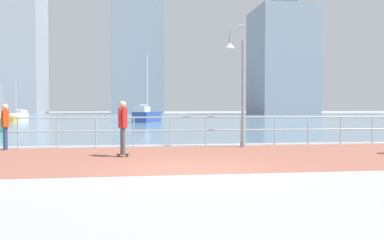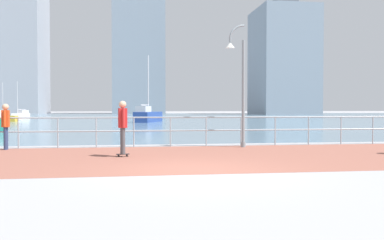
# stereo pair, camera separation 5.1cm
# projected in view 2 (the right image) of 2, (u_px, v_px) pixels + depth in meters

# --- Properties ---
(ground) EXTENTS (220.00, 220.00, 0.00)m
(ground) POSITION_uv_depth(u_px,v_px,m) (145.00, 120.00, 49.59)
(ground) COLOR #9E9EA3
(brick_paving) EXTENTS (28.00, 6.81, 0.01)m
(brick_paving) POSITION_uv_depth(u_px,v_px,m) (180.00, 157.00, 12.75)
(brick_paving) COLOR #935647
(brick_paving) RESTS_ON ground
(harbor_water) EXTENTS (180.00, 88.00, 0.00)m
(harbor_water) POSITION_uv_depth(u_px,v_px,m) (143.00, 118.00, 60.66)
(harbor_water) COLOR slate
(harbor_water) RESTS_ON ground
(waterfront_railing) EXTENTS (25.25, 0.06, 1.16)m
(waterfront_railing) POSITION_uv_depth(u_px,v_px,m) (170.00, 126.00, 16.10)
(waterfront_railing) COLOR #9EADB7
(waterfront_railing) RESTS_ON ground
(lamppost) EXTENTS (0.81, 0.36, 4.64)m
(lamppost) POSITION_uv_depth(u_px,v_px,m) (239.00, 80.00, 15.78)
(lamppost) COLOR gray
(lamppost) RESTS_ON ground
(skateboarder) EXTENTS (0.41, 0.56, 1.71)m
(skateboarder) POSITION_uv_depth(u_px,v_px,m) (123.00, 123.00, 12.77)
(skateboarder) COLOR black
(skateboarder) RESTS_ON ground
(bystander) EXTENTS (0.28, 0.56, 1.64)m
(bystander) POSITION_uv_depth(u_px,v_px,m) (6.00, 123.00, 14.92)
(bystander) COLOR navy
(bystander) RESTS_ON ground
(sailboat_red) EXTENTS (2.48, 3.57, 4.86)m
(sailboat_red) POSITION_uv_depth(u_px,v_px,m) (18.00, 116.00, 53.41)
(sailboat_red) COLOR white
(sailboat_red) RESTS_ON ground
(sailboat_white) EXTENTS (3.19, 5.12, 6.89)m
(sailboat_white) POSITION_uv_depth(u_px,v_px,m) (148.00, 116.00, 43.01)
(sailboat_white) COLOR #284799
(sailboat_white) RESTS_ON ground
(sailboat_gray) EXTENTS (3.08, 1.40, 4.16)m
(sailboat_gray) POSITION_uv_depth(u_px,v_px,m) (2.00, 118.00, 44.60)
(sailboat_gray) COLOR gold
(sailboat_gray) RESTS_ON ground
(tower_glass) EXTENTS (17.48, 14.30, 39.01)m
(tower_glass) POSITION_uv_depth(u_px,v_px,m) (6.00, 35.00, 98.53)
(tower_glass) COLOR #A3A8B2
(tower_glass) RESTS_ON ground
(tower_brick) EXTENTS (12.42, 11.89, 29.33)m
(tower_brick) POSITION_uv_depth(u_px,v_px,m) (139.00, 57.00, 103.10)
(tower_brick) COLOR #8493A3
(tower_brick) RESTS_ON ground
(tower_beige) EXTENTS (12.28, 14.17, 25.21)m
(tower_beige) POSITION_uv_depth(u_px,v_px,m) (283.00, 61.00, 92.69)
(tower_beige) COLOR #8493A3
(tower_beige) RESTS_ON ground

